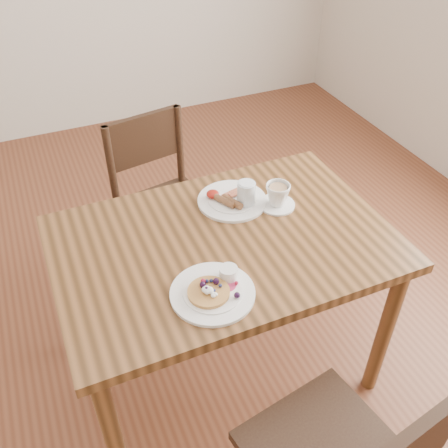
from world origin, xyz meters
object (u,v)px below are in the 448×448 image
(teacup_saucer, at_px, (277,196))
(dining_table, at_px, (224,259))
(water_glass, at_px, (246,195))
(breakfast_plate, at_px, (231,200))
(chair_far, at_px, (162,200))
(pancake_plate, at_px, (214,290))

(teacup_saucer, bearing_deg, dining_table, -159.02)
(water_glass, bearing_deg, breakfast_plate, 133.74)
(chair_far, height_order, breakfast_plate, chair_far)
(breakfast_plate, distance_m, water_glass, 0.07)
(breakfast_plate, height_order, water_glass, water_glass)
(dining_table, height_order, pancake_plate, pancake_plate)
(dining_table, height_order, chair_far, chair_far)
(pancake_plate, bearing_deg, dining_table, 59.45)
(dining_table, relative_size, teacup_saucer, 8.57)
(pancake_plate, height_order, teacup_saucer, teacup_saucer)
(dining_table, height_order, water_glass, water_glass)
(chair_far, relative_size, pancake_plate, 3.26)
(chair_far, bearing_deg, breakfast_plate, 98.22)
(dining_table, distance_m, chair_far, 0.67)
(pancake_plate, distance_m, teacup_saucer, 0.52)
(water_glass, bearing_deg, chair_far, 111.25)
(teacup_saucer, bearing_deg, pancake_plate, -140.64)
(water_glass, bearing_deg, teacup_saucer, -21.74)
(teacup_saucer, bearing_deg, breakfast_plate, 150.09)
(pancake_plate, xyz_separation_m, breakfast_plate, (0.25, 0.42, -0.00))
(chair_far, xyz_separation_m, breakfast_plate, (0.15, -0.46, 0.27))
(pancake_plate, bearing_deg, breakfast_plate, 59.37)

